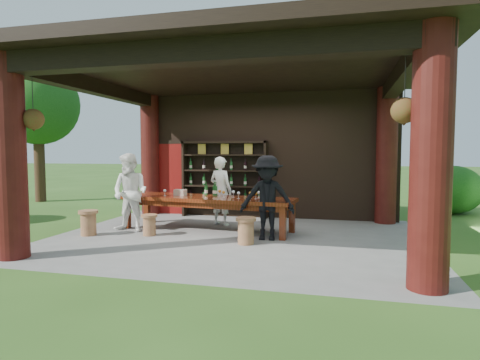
% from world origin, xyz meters
% --- Properties ---
extents(ground, '(90.00, 90.00, 0.00)m').
position_xyz_m(ground, '(0.00, 0.00, 0.00)').
color(ground, '#2D5119').
rests_on(ground, ground).
extents(pavilion, '(7.50, 6.00, 3.60)m').
position_xyz_m(pavilion, '(-0.01, 0.43, 2.13)').
color(pavilion, slate).
rests_on(pavilion, ground).
extents(wine_shelf, '(2.31, 0.35, 2.03)m').
position_xyz_m(wine_shelf, '(-0.94, 2.45, 1.02)').
color(wine_shelf, black).
rests_on(wine_shelf, ground).
extents(tasting_table, '(3.99, 1.43, 0.75)m').
position_xyz_m(tasting_table, '(-0.80, 0.60, 0.64)').
color(tasting_table, '#501E0B').
rests_on(tasting_table, ground).
extents(stool_near_left, '(0.33, 0.33, 0.44)m').
position_xyz_m(stool_near_left, '(-1.79, -0.24, 0.23)').
color(stool_near_left, brown).
rests_on(stool_near_left, ground).
extents(stool_near_right, '(0.39, 0.39, 0.51)m').
position_xyz_m(stool_near_right, '(0.35, -0.52, 0.27)').
color(stool_near_right, brown).
rests_on(stool_near_right, ground).
extents(stool_far_left, '(0.40, 0.40, 0.53)m').
position_xyz_m(stool_far_left, '(-3.04, -0.53, 0.28)').
color(stool_far_left, brown).
rests_on(stool_far_left, ground).
extents(host, '(0.69, 0.57, 1.63)m').
position_xyz_m(host, '(-0.70, 1.30, 0.82)').
color(host, white).
rests_on(host, ground).
extents(guest_woman, '(0.90, 0.73, 1.71)m').
position_xyz_m(guest_woman, '(-2.40, 0.07, 0.86)').
color(guest_woman, white).
rests_on(guest_woman, ground).
extents(guest_man, '(1.12, 0.70, 1.68)m').
position_xyz_m(guest_man, '(0.66, -0.03, 0.84)').
color(guest_man, black).
rests_on(guest_man, ground).
extents(table_bottles, '(0.33, 0.14, 0.31)m').
position_xyz_m(table_bottles, '(-0.79, 0.92, 0.90)').
color(table_bottles, '#194C1E').
rests_on(table_bottles, tasting_table).
extents(table_glasses, '(2.23, 0.37, 0.15)m').
position_xyz_m(table_glasses, '(-0.27, 0.57, 0.82)').
color(table_glasses, silver).
rests_on(table_glasses, tasting_table).
extents(napkin_basket, '(0.28, 0.21, 0.14)m').
position_xyz_m(napkin_basket, '(-1.48, 0.68, 0.82)').
color(napkin_basket, '#BF6672').
rests_on(napkin_basket, tasting_table).
extents(shrubs, '(15.11, 9.84, 1.36)m').
position_xyz_m(shrubs, '(1.19, 0.15, 0.57)').
color(shrubs, '#194C14').
rests_on(shrubs, ground).
extents(trees, '(21.91, 9.99, 4.80)m').
position_xyz_m(trees, '(4.11, 1.52, 3.37)').
color(trees, '#3F2819').
rests_on(trees, ground).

